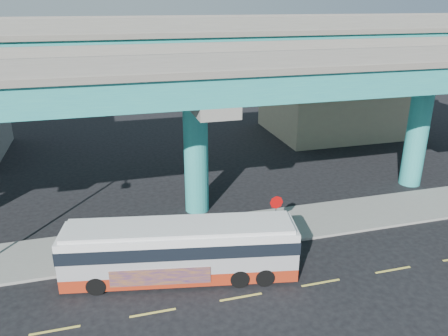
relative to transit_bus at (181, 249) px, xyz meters
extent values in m
plane|color=black|center=(2.31, -2.02, -1.56)|extent=(120.00, 120.00, 0.00)
cube|color=gray|center=(2.31, 3.48, -1.48)|extent=(70.00, 4.00, 0.15)
cube|color=#D8C64C|center=(-5.69, -2.32, -1.55)|extent=(2.00, 0.12, 0.01)
cube|color=#D8C64C|center=(-1.69, -2.32, -1.55)|extent=(2.00, 0.12, 0.01)
cube|color=#D8C64C|center=(2.31, -2.32, -1.55)|extent=(2.00, 0.12, 0.01)
cube|color=#D8C64C|center=(6.31, -2.32, -1.55)|extent=(2.00, 0.12, 0.01)
cube|color=#D8C64C|center=(10.31, -2.32, -1.55)|extent=(2.00, 0.12, 0.01)
cylinder|color=teal|center=(2.31, 6.98, 2.14)|extent=(1.50, 1.50, 7.40)
cube|color=gray|center=(2.31, 6.98, 6.14)|extent=(2.00, 12.00, 0.60)
cube|color=gray|center=(2.31, 10.48, 7.04)|extent=(1.80, 5.00, 1.20)
cylinder|color=teal|center=(18.31, 6.98, 2.14)|extent=(1.50, 1.50, 7.40)
cube|color=gray|center=(18.31, 6.98, 6.14)|extent=(2.00, 12.00, 0.60)
cube|color=gray|center=(18.31, 10.48, 7.04)|extent=(1.80, 5.00, 1.20)
cube|color=teal|center=(2.31, 3.48, 7.14)|extent=(52.00, 5.00, 1.40)
cube|color=gray|center=(2.31, 3.48, 7.99)|extent=(52.00, 5.40, 0.30)
cube|color=gray|center=(2.31, 0.98, 8.54)|extent=(52.00, 0.25, 0.80)
cube|color=gray|center=(2.31, 5.98, 8.54)|extent=(52.00, 0.25, 0.80)
cube|color=teal|center=(2.31, 10.48, 8.34)|extent=(52.00, 5.00, 1.40)
cube|color=gray|center=(2.31, 10.48, 9.19)|extent=(52.00, 5.40, 0.30)
cube|color=gray|center=(2.31, 7.98, 9.74)|extent=(52.00, 0.25, 0.80)
cube|color=gray|center=(2.31, 12.98, 9.74)|extent=(52.00, 0.25, 0.80)
cube|color=tan|center=(20.31, 20.98, 1.94)|extent=(14.00, 10.00, 7.00)
cube|color=black|center=(20.31, 15.88, 4.04)|extent=(12.00, 0.25, 1.20)
cube|color=#A02A13|center=(-0.01, 0.01, -1.05)|extent=(11.25, 4.35, 0.64)
cube|color=silver|center=(-0.01, 0.01, -0.04)|extent=(11.25, 4.35, 1.38)
cube|color=black|center=(-0.01, 0.01, 0.41)|extent=(11.32, 4.41, 0.64)
cube|color=silver|center=(-0.01, 0.01, 0.92)|extent=(11.25, 4.35, 0.37)
cube|color=silver|center=(-0.01, 0.01, 1.19)|extent=(10.81, 4.03, 0.18)
cube|color=black|center=(5.41, -1.02, 0.28)|extent=(0.45, 2.06, 1.10)
cube|color=black|center=(-5.44, 1.03, 0.28)|extent=(0.45, 2.06, 1.10)
cube|color=navy|center=(-1.14, -1.00, -0.71)|extent=(4.52, 0.90, 0.83)
cylinder|color=black|center=(-3.99, -0.31, -1.10)|extent=(0.95, 0.44, 0.92)
cylinder|color=black|center=(-3.60, 1.76, -1.10)|extent=(0.95, 0.44, 0.92)
cylinder|color=black|center=(2.49, -1.54, -1.10)|extent=(0.95, 0.44, 0.92)
cylinder|color=black|center=(2.89, 0.53, -1.10)|extent=(0.95, 0.44, 0.92)
cylinder|color=black|center=(3.67, -1.77, -1.10)|extent=(0.95, 0.44, 0.92)
cylinder|color=black|center=(4.06, 0.31, -1.10)|extent=(0.95, 0.44, 0.92)
cylinder|color=gray|center=(5.75, 2.18, -0.32)|extent=(0.06, 0.06, 2.18)
cylinder|color=#B20A0A|center=(5.75, 2.15, 0.72)|extent=(0.75, 0.05, 0.75)
camera|label=1|loc=(-2.86, -17.93, 11.05)|focal=35.00mm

